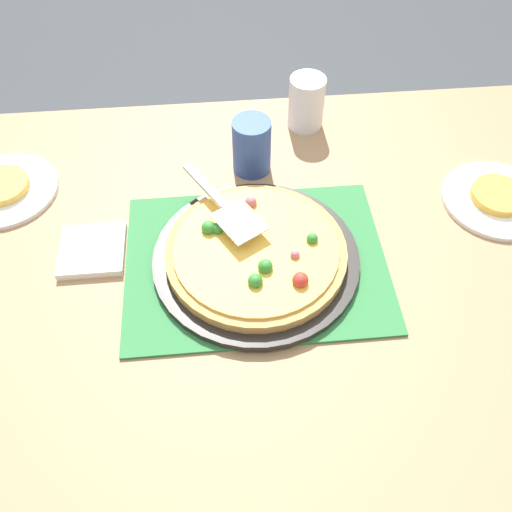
% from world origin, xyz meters
% --- Properties ---
extents(ground_plane, '(8.00, 8.00, 0.00)m').
position_xyz_m(ground_plane, '(0.00, 0.00, 0.00)').
color(ground_plane, '#3D4247').
extents(dining_table, '(1.40, 1.00, 0.75)m').
position_xyz_m(dining_table, '(0.00, 0.00, 0.64)').
color(dining_table, '#9E7A56').
rests_on(dining_table, ground_plane).
extents(placemat, '(0.48, 0.36, 0.01)m').
position_xyz_m(placemat, '(0.00, 0.00, 0.75)').
color(placemat, '#2D753D').
rests_on(placemat, dining_table).
extents(pizza_pan, '(0.38, 0.38, 0.01)m').
position_xyz_m(pizza_pan, '(0.00, 0.00, 0.76)').
color(pizza_pan, black).
rests_on(pizza_pan, placemat).
extents(pizza, '(0.33, 0.33, 0.05)m').
position_xyz_m(pizza, '(0.00, -0.00, 0.78)').
color(pizza, tan).
rests_on(pizza, pizza_pan).
extents(plate_near_left, '(0.22, 0.22, 0.01)m').
position_xyz_m(plate_near_left, '(-0.50, 0.23, 0.76)').
color(plate_near_left, white).
rests_on(plate_near_left, dining_table).
extents(plate_far_right, '(0.22, 0.22, 0.01)m').
position_xyz_m(plate_far_right, '(0.50, 0.11, 0.76)').
color(plate_far_right, white).
rests_on(plate_far_right, dining_table).
extents(served_slice_left, '(0.11, 0.11, 0.02)m').
position_xyz_m(served_slice_left, '(-0.50, 0.23, 0.77)').
color(served_slice_left, '#EAB747').
rests_on(served_slice_left, plate_near_left).
extents(served_slice_right, '(0.11, 0.11, 0.02)m').
position_xyz_m(served_slice_right, '(0.50, 0.11, 0.77)').
color(served_slice_right, gold).
rests_on(served_slice_right, plate_far_right).
extents(cup_near, '(0.08, 0.08, 0.12)m').
position_xyz_m(cup_near, '(0.01, 0.26, 0.81)').
color(cup_near, '#3351AD').
rests_on(cup_near, dining_table).
extents(cup_far, '(0.08, 0.08, 0.12)m').
position_xyz_m(cup_far, '(0.15, 0.40, 0.81)').
color(cup_far, white).
rests_on(cup_far, dining_table).
extents(pizza_server, '(0.15, 0.22, 0.01)m').
position_xyz_m(pizza_server, '(-0.05, 0.08, 0.82)').
color(pizza_server, silver).
rests_on(pizza_server, pizza).
extents(napkin_stack, '(0.12, 0.12, 0.02)m').
position_xyz_m(napkin_stack, '(-0.30, 0.05, 0.76)').
color(napkin_stack, white).
rests_on(napkin_stack, dining_table).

